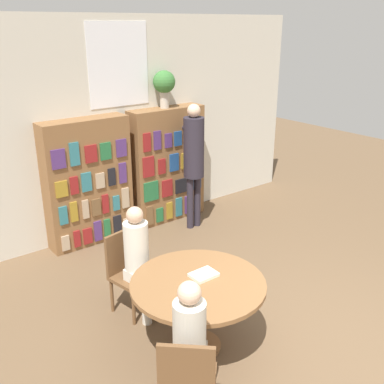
{
  "coord_description": "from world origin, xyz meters",
  "views": [
    {
      "loc": [
        -3.03,
        -1.76,
        2.89
      ],
      "look_at": [
        -0.06,
        2.07,
        1.05
      ],
      "focal_mm": 42.0,
      "sensor_mm": 36.0,
      "label": 1
    }
  ],
  "objects_px": {
    "flower_vase": "(164,84)",
    "reading_table": "(198,293)",
    "chair_left_side": "(129,268)",
    "seated_reader_right": "(190,342)",
    "librarian_standing": "(194,154)",
    "seated_reader_left": "(140,257)",
    "chair_near_camera": "(188,381)",
    "bookshelf_right": "(167,165)",
    "bookshelf_left": "(88,183)"
  },
  "relations": [
    {
      "from": "flower_vase",
      "to": "reading_table",
      "type": "distance_m",
      "value": 3.38
    },
    {
      "from": "reading_table",
      "to": "chair_left_side",
      "type": "xyz_separation_m",
      "value": [
        -0.18,
        0.93,
        -0.11
      ]
    },
    {
      "from": "chair_left_side",
      "to": "seated_reader_right",
      "type": "distance_m",
      "value": 1.55
    },
    {
      "from": "librarian_standing",
      "to": "reading_table",
      "type": "bearing_deg",
      "value": -127.1
    },
    {
      "from": "chair_left_side",
      "to": "seated_reader_left",
      "type": "relative_size",
      "value": 0.72
    },
    {
      "from": "chair_near_camera",
      "to": "seated_reader_right",
      "type": "xyz_separation_m",
      "value": [
        0.12,
        0.13,
        0.19
      ]
    },
    {
      "from": "chair_near_camera",
      "to": "chair_left_side",
      "type": "relative_size",
      "value": 1.0
    },
    {
      "from": "bookshelf_right",
      "to": "librarian_standing",
      "type": "distance_m",
      "value": 0.58
    },
    {
      "from": "flower_vase",
      "to": "librarian_standing",
      "type": "relative_size",
      "value": 0.29
    },
    {
      "from": "seated_reader_right",
      "to": "librarian_standing",
      "type": "relative_size",
      "value": 0.66
    },
    {
      "from": "seated_reader_left",
      "to": "librarian_standing",
      "type": "xyz_separation_m",
      "value": [
        1.77,
        1.39,
        0.45
      ]
    },
    {
      "from": "seated_reader_left",
      "to": "seated_reader_right",
      "type": "relative_size",
      "value": 1.0
    },
    {
      "from": "seated_reader_left",
      "to": "bookshelf_left",
      "type": "bearing_deg",
      "value": -111.95
    },
    {
      "from": "flower_vase",
      "to": "seated_reader_right",
      "type": "height_order",
      "value": "flower_vase"
    },
    {
      "from": "chair_near_camera",
      "to": "chair_left_side",
      "type": "xyz_separation_m",
      "value": [
        0.46,
        1.63,
        0.0
      ]
    },
    {
      "from": "chair_left_side",
      "to": "librarian_standing",
      "type": "bearing_deg",
      "value": -157.32
    },
    {
      "from": "librarian_standing",
      "to": "bookshelf_right",
      "type": "bearing_deg",
      "value": 102.69
    },
    {
      "from": "bookshelf_left",
      "to": "seated_reader_right",
      "type": "bearing_deg",
      "value": -102.88
    },
    {
      "from": "flower_vase",
      "to": "seated_reader_left",
      "type": "height_order",
      "value": "flower_vase"
    },
    {
      "from": "chair_left_side",
      "to": "seated_reader_right",
      "type": "relative_size",
      "value": 0.72
    },
    {
      "from": "seated_reader_left",
      "to": "librarian_standing",
      "type": "distance_m",
      "value": 2.3
    },
    {
      "from": "reading_table",
      "to": "seated_reader_left",
      "type": "relative_size",
      "value": 1.01
    },
    {
      "from": "bookshelf_left",
      "to": "seated_reader_right",
      "type": "xyz_separation_m",
      "value": [
        -0.73,
        -3.21,
        -0.19
      ]
    },
    {
      "from": "chair_near_camera",
      "to": "seated_reader_right",
      "type": "distance_m",
      "value": 0.27
    },
    {
      "from": "reading_table",
      "to": "librarian_standing",
      "type": "relative_size",
      "value": 0.67
    },
    {
      "from": "chair_left_side",
      "to": "seated_reader_left",
      "type": "bearing_deg",
      "value": 90.0
    },
    {
      "from": "librarian_standing",
      "to": "chair_near_camera",
      "type": "bearing_deg",
      "value": -128.6
    },
    {
      "from": "seated_reader_right",
      "to": "librarian_standing",
      "type": "distance_m",
      "value": 3.48
    },
    {
      "from": "bookshelf_right",
      "to": "flower_vase",
      "type": "height_order",
      "value": "flower_vase"
    },
    {
      "from": "seated_reader_right",
      "to": "librarian_standing",
      "type": "xyz_separation_m",
      "value": [
        2.14,
        2.71,
        0.45
      ]
    },
    {
      "from": "flower_vase",
      "to": "chair_near_camera",
      "type": "bearing_deg",
      "value": -122.48
    },
    {
      "from": "bookshelf_right",
      "to": "bookshelf_left",
      "type": "bearing_deg",
      "value": 179.99
    },
    {
      "from": "flower_vase",
      "to": "chair_left_side",
      "type": "relative_size",
      "value": 0.61
    },
    {
      "from": "bookshelf_right",
      "to": "flower_vase",
      "type": "xyz_separation_m",
      "value": [
        -0.02,
        0.0,
        1.21
      ]
    },
    {
      "from": "bookshelf_right",
      "to": "reading_table",
      "type": "xyz_separation_m",
      "value": [
        -1.51,
        -2.65,
        -0.27
      ]
    },
    {
      "from": "reading_table",
      "to": "seated_reader_right",
      "type": "bearing_deg",
      "value": -132.84
    },
    {
      "from": "bookshelf_right",
      "to": "chair_near_camera",
      "type": "relative_size",
      "value": 1.98
    },
    {
      "from": "chair_left_side",
      "to": "chair_near_camera",
      "type": "bearing_deg",
      "value": 63.0
    },
    {
      "from": "chair_left_side",
      "to": "bookshelf_left",
      "type": "bearing_deg",
      "value": -114.17
    },
    {
      "from": "reading_table",
      "to": "librarian_standing",
      "type": "xyz_separation_m",
      "value": [
        1.62,
        2.14,
        0.53
      ]
    },
    {
      "from": "flower_vase",
      "to": "librarian_standing",
      "type": "distance_m",
      "value": 1.08
    },
    {
      "from": "librarian_standing",
      "to": "chair_left_side",
      "type": "bearing_deg",
      "value": -146.16
    },
    {
      "from": "bookshelf_left",
      "to": "chair_left_side",
      "type": "xyz_separation_m",
      "value": [
        -0.4,
        -1.71,
        -0.38
      ]
    },
    {
      "from": "seated_reader_right",
      "to": "reading_table",
      "type": "bearing_deg",
      "value": 90.0
    },
    {
      "from": "seated_reader_left",
      "to": "chair_left_side",
      "type": "bearing_deg",
      "value": -90.0
    },
    {
      "from": "bookshelf_right",
      "to": "seated_reader_left",
      "type": "bearing_deg",
      "value": -131.24
    },
    {
      "from": "bookshelf_left",
      "to": "librarian_standing",
      "type": "relative_size",
      "value": 0.94
    },
    {
      "from": "seated_reader_left",
      "to": "seated_reader_right",
      "type": "xyz_separation_m",
      "value": [
        -0.37,
        -1.32,
        -0.0
      ]
    },
    {
      "from": "flower_vase",
      "to": "seated_reader_right",
      "type": "relative_size",
      "value": 0.44
    },
    {
      "from": "chair_near_camera",
      "to": "seated_reader_left",
      "type": "bearing_deg",
      "value": 113.91
    }
  ]
}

